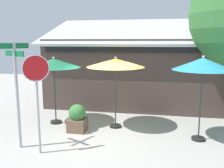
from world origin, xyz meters
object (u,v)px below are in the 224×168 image
Objects in this scene: patio_umbrella_teal_right at (203,65)px; street_sign_post at (17,84)px; patio_umbrella_mustard_center at (116,64)px; sidewalk_planter at (77,118)px; patio_umbrella_forest_green_left at (54,64)px; stop_sign at (37,86)px.

street_sign_post is at bearing -163.65° from patio_umbrella_teal_right.
patio_umbrella_mustard_center reaches higher than sidewalk_planter.
sidewalk_planter is (1.14, -0.69, -1.89)m from patio_umbrella_forest_green_left.
street_sign_post is 1.15× the size of patio_umbrella_teal_right.
stop_sign is at bearing -104.74° from sidewalk_planter.
sidewalk_planter is at bearing 75.26° from stop_sign.
stop_sign is at bearing -18.39° from street_sign_post.
street_sign_post is at bearing -127.82° from sidewalk_planter.
street_sign_post reaches higher than sidewalk_planter.
stop_sign is 5.09m from patio_umbrella_teal_right.
stop_sign is 1.08× the size of patio_umbrella_forest_green_left.
patio_umbrella_forest_green_left reaches higher than sidewalk_planter.
patio_umbrella_mustard_center is (1.79, 2.58, 0.44)m from stop_sign.
patio_umbrella_mustard_center is at bearing 42.06° from street_sign_post.
patio_umbrella_forest_green_left is 2.43m from patio_umbrella_mustard_center.
patio_umbrella_mustard_center is 2.70× the size of sidewalk_planter.
street_sign_post is 0.82m from stop_sign.
stop_sign is at bearing -124.80° from patio_umbrella_mustard_center.
patio_umbrella_forest_green_left is (-0.63, 2.60, 0.39)m from stop_sign.
patio_umbrella_mustard_center is at bearing 27.45° from sidewalk_planter.
stop_sign is 2.70m from patio_umbrella_forest_green_left.
street_sign_post is at bearing 161.61° from stop_sign.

